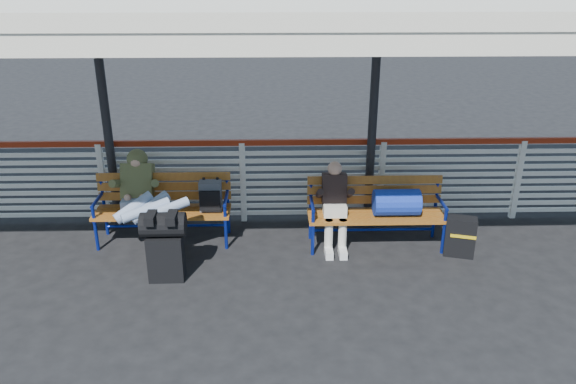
{
  "coord_description": "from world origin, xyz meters",
  "views": [
    {
      "loc": [
        0.45,
        -5.65,
        3.53
      ],
      "look_at": [
        0.63,
        1.0,
        0.81
      ],
      "focal_mm": 35.0,
      "sensor_mm": 36.0,
      "label": 1
    }
  ],
  "objects_px": {
    "bench_right": "(386,204)",
    "suitcase_side": "(460,236)",
    "bench_left": "(175,201)",
    "companion_person": "(335,205)",
    "luggage_stack": "(165,244)",
    "traveler_man": "(146,202)"
  },
  "relations": [
    {
      "from": "luggage_stack",
      "to": "suitcase_side",
      "type": "bearing_deg",
      "value": 7.0
    },
    {
      "from": "traveler_man",
      "to": "companion_person",
      "type": "distance_m",
      "value": 2.44
    },
    {
      "from": "companion_person",
      "to": "suitcase_side",
      "type": "distance_m",
      "value": 1.66
    },
    {
      "from": "bench_left",
      "to": "bench_right",
      "type": "bearing_deg",
      "value": -4.78
    },
    {
      "from": "luggage_stack",
      "to": "bench_right",
      "type": "relative_size",
      "value": 0.48
    },
    {
      "from": "bench_right",
      "to": "suitcase_side",
      "type": "height_order",
      "value": "bench_right"
    },
    {
      "from": "luggage_stack",
      "to": "traveler_man",
      "type": "xyz_separation_m",
      "value": [
        -0.35,
        0.69,
        0.25
      ]
    },
    {
      "from": "traveler_man",
      "to": "suitcase_side",
      "type": "relative_size",
      "value": 3.11
    },
    {
      "from": "traveler_man",
      "to": "companion_person",
      "type": "relative_size",
      "value": 1.43
    },
    {
      "from": "bench_left",
      "to": "companion_person",
      "type": "xyz_separation_m",
      "value": [
        2.13,
        -0.24,
        0.02
      ]
    },
    {
      "from": "traveler_man",
      "to": "suitcase_side",
      "type": "height_order",
      "value": "traveler_man"
    },
    {
      "from": "bench_right",
      "to": "traveler_man",
      "type": "height_order",
      "value": "traveler_man"
    },
    {
      "from": "suitcase_side",
      "to": "companion_person",
      "type": "bearing_deg",
      "value": -174.23
    },
    {
      "from": "luggage_stack",
      "to": "traveler_man",
      "type": "distance_m",
      "value": 0.81
    },
    {
      "from": "companion_person",
      "to": "bench_right",
      "type": "bearing_deg",
      "value": 0.49
    },
    {
      "from": "bench_left",
      "to": "companion_person",
      "type": "height_order",
      "value": "companion_person"
    },
    {
      "from": "bench_left",
      "to": "bench_right",
      "type": "relative_size",
      "value": 1.0
    },
    {
      "from": "companion_person",
      "to": "suitcase_side",
      "type": "height_order",
      "value": "companion_person"
    },
    {
      "from": "bench_left",
      "to": "companion_person",
      "type": "bearing_deg",
      "value": -6.45
    },
    {
      "from": "luggage_stack",
      "to": "bench_left",
      "type": "bearing_deg",
      "value": 91.77
    },
    {
      "from": "companion_person",
      "to": "suitcase_side",
      "type": "relative_size",
      "value": 2.17
    },
    {
      "from": "bench_left",
      "to": "companion_person",
      "type": "relative_size",
      "value": 1.57
    }
  ]
}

